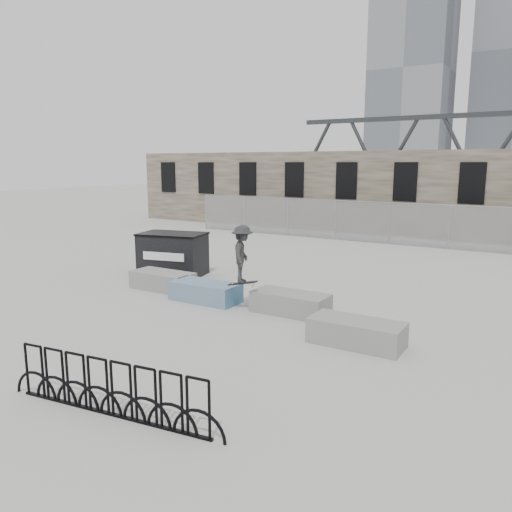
{
  "coord_description": "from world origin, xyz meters",
  "views": [
    {
      "loc": [
        6.99,
        -11.11,
        3.86
      ],
      "look_at": [
        -0.16,
        0.55,
        1.3
      ],
      "focal_mm": 35.0,
      "sensor_mm": 36.0,
      "label": 1
    }
  ],
  "objects_px": {
    "dumpster": "(173,254)",
    "skateboarder": "(242,254)",
    "planter_center_right": "(290,302)",
    "planter_offset": "(356,332)",
    "bike_rack": "(110,389)",
    "planter_far_left": "(163,280)",
    "planter_center_left": "(205,291)"
  },
  "relations": [
    {
      "from": "planter_offset",
      "to": "bike_rack",
      "type": "xyz_separation_m",
      "value": [
        -2.16,
        -4.91,
        0.14
      ]
    },
    {
      "from": "bike_rack",
      "to": "dumpster",
      "type": "bearing_deg",
      "value": 125.29
    },
    {
      "from": "planter_center_right",
      "to": "skateboarder",
      "type": "relative_size",
      "value": 1.23
    },
    {
      "from": "planter_center_right",
      "to": "dumpster",
      "type": "distance_m",
      "value": 5.96
    },
    {
      "from": "planter_center_right",
      "to": "dumpster",
      "type": "bearing_deg",
      "value": 161.21
    },
    {
      "from": "planter_center_left",
      "to": "bike_rack",
      "type": "relative_size",
      "value": 0.5
    },
    {
      "from": "bike_rack",
      "to": "skateboarder",
      "type": "bearing_deg",
      "value": 102.7
    },
    {
      "from": "planter_center_right",
      "to": "dumpster",
      "type": "relative_size",
      "value": 0.8
    },
    {
      "from": "planter_offset",
      "to": "bike_rack",
      "type": "distance_m",
      "value": 5.37
    },
    {
      "from": "planter_far_left",
      "to": "skateboarder",
      "type": "relative_size",
      "value": 1.23
    },
    {
      "from": "planter_center_left",
      "to": "planter_far_left",
      "type": "bearing_deg",
      "value": 168.54
    },
    {
      "from": "planter_center_left",
      "to": "bike_rack",
      "type": "xyz_separation_m",
      "value": [
        2.72,
        -5.98,
        0.14
      ]
    },
    {
      "from": "planter_center_left",
      "to": "dumpster",
      "type": "bearing_deg",
      "value": 144.77
    },
    {
      "from": "planter_center_left",
      "to": "planter_center_right",
      "type": "height_order",
      "value": "same"
    },
    {
      "from": "skateboarder",
      "to": "planter_center_right",
      "type": "bearing_deg",
      "value": -93.81
    },
    {
      "from": "planter_far_left",
      "to": "planter_center_right",
      "type": "bearing_deg",
      "value": -2.1
    },
    {
      "from": "dumpster",
      "to": "bike_rack",
      "type": "height_order",
      "value": "dumpster"
    },
    {
      "from": "planter_far_left",
      "to": "skateboarder",
      "type": "distance_m",
      "value": 3.64
    },
    {
      "from": "planter_center_right",
      "to": "bike_rack",
      "type": "relative_size",
      "value": 0.5
    },
    {
      "from": "planter_center_right",
      "to": "dumpster",
      "type": "height_order",
      "value": "dumpster"
    },
    {
      "from": "planter_center_left",
      "to": "dumpster",
      "type": "distance_m",
      "value": 3.74
    },
    {
      "from": "planter_far_left",
      "to": "planter_center_left",
      "type": "bearing_deg",
      "value": -11.46
    },
    {
      "from": "dumpster",
      "to": "skateboarder",
      "type": "bearing_deg",
      "value": -41.27
    },
    {
      "from": "planter_center_right",
      "to": "planter_offset",
      "type": "distance_m",
      "value": 2.62
    },
    {
      "from": "planter_far_left",
      "to": "planter_center_right",
      "type": "relative_size",
      "value": 1.0
    },
    {
      "from": "dumpster",
      "to": "bike_rack",
      "type": "distance_m",
      "value": 9.96
    },
    {
      "from": "planter_offset",
      "to": "dumpster",
      "type": "xyz_separation_m",
      "value": [
        -7.91,
        3.21,
        0.45
      ]
    },
    {
      "from": "dumpster",
      "to": "skateboarder",
      "type": "xyz_separation_m",
      "value": [
        4.46,
        -2.39,
        0.79
      ]
    },
    {
      "from": "planter_center_left",
      "to": "skateboarder",
      "type": "relative_size",
      "value": 1.23
    },
    {
      "from": "planter_offset",
      "to": "bike_rack",
      "type": "bearing_deg",
      "value": -113.69
    },
    {
      "from": "planter_center_right",
      "to": "skateboarder",
      "type": "bearing_deg",
      "value": -158.05
    },
    {
      "from": "bike_rack",
      "to": "skateboarder",
      "type": "xyz_separation_m",
      "value": [
        -1.29,
        5.74,
        1.09
      ]
    }
  ]
}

